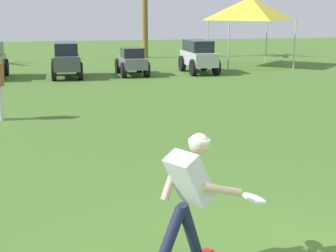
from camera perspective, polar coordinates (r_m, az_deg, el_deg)
The scene contains 6 objects.
frisbee_thrower at distance 5.16m, azimuth 2.30°, elevation -7.61°, with size 1.12×0.57×1.39m.
frisbee_in_flight at distance 5.64m, azimuth 9.53°, elevation -7.91°, with size 0.27×0.28×0.10m.
parked_car_slot_b at distance 20.36m, azimuth -11.22°, elevation 7.33°, with size 1.18×2.41×1.34m.
parked_car_slot_c at distance 20.72m, azimuth -4.03°, elevation 7.20°, with size 1.12×2.22×1.10m.
parked_car_slot_d at distance 21.42m, azimuth 3.40°, elevation 7.82°, with size 1.17×2.41×1.34m.
event_tent at distance 24.25m, azimuth 9.10°, elevation 12.74°, with size 3.21×3.21×3.13m.
Camera 1 is at (-1.85, -3.90, 2.59)m, focal length 55.00 mm.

